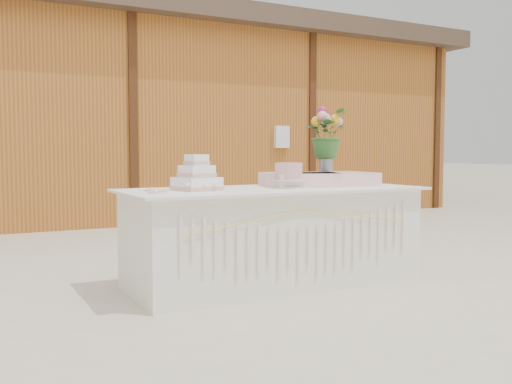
% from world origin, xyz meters
% --- Properties ---
extents(ground, '(80.00, 80.00, 0.00)m').
position_xyz_m(ground, '(0.00, 0.00, 0.00)').
color(ground, beige).
rests_on(ground, ground).
extents(barn, '(12.60, 4.60, 3.30)m').
position_xyz_m(barn, '(-0.01, 5.99, 1.68)').
color(barn, '#AB5B23').
rests_on(barn, ground).
extents(cake_table, '(2.40, 1.00, 0.77)m').
position_xyz_m(cake_table, '(0.00, -0.00, 0.39)').
color(cake_table, silver).
rests_on(cake_table, ground).
extents(wedding_cake, '(0.35, 0.35, 0.27)m').
position_xyz_m(wedding_cake, '(-0.64, 0.04, 0.86)').
color(wedding_cake, white).
rests_on(wedding_cake, cake_table).
extents(pink_cake_stand, '(0.28, 0.28, 0.20)m').
position_xyz_m(pink_cake_stand, '(0.11, -0.05, 0.88)').
color(pink_cake_stand, silver).
rests_on(pink_cake_stand, cake_table).
extents(satin_runner, '(0.97, 0.65, 0.11)m').
position_xyz_m(satin_runner, '(0.48, 0.07, 0.83)').
color(satin_runner, '#FFCECD').
rests_on(satin_runner, cake_table).
extents(flower_vase, '(0.12, 0.12, 0.16)m').
position_xyz_m(flower_vase, '(0.60, 0.15, 0.97)').
color(flower_vase, '#A2A1A6').
rests_on(flower_vase, satin_runner).
extents(bouquet, '(0.49, 0.47, 0.43)m').
position_xyz_m(bouquet, '(0.60, 0.15, 1.26)').
color(bouquet, '#346829').
rests_on(bouquet, flower_vase).
extents(loose_flowers, '(0.20, 0.40, 0.02)m').
position_xyz_m(loose_flowers, '(-0.95, 0.05, 0.78)').
color(loose_flowers, pink).
rests_on(loose_flowers, cake_table).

